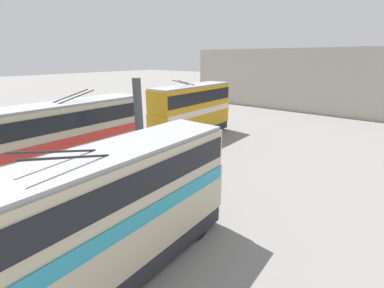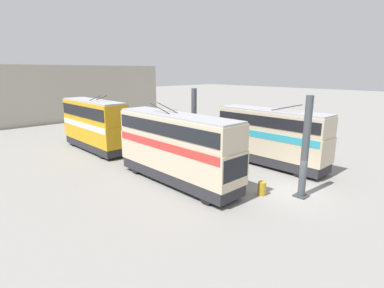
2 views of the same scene
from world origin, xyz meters
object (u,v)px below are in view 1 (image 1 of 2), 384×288
(person_aisle_midway, at_px, (109,201))
(person_by_right_row, at_px, (117,166))
(bus_right_mid, at_px, (192,109))
(bus_left_far, at_px, (111,210))
(bus_right_near, at_px, (58,140))

(person_aisle_midway, bearing_deg, person_by_right_row, 164.68)
(bus_right_mid, relative_size, person_by_right_row, 5.53)
(bus_right_mid, relative_size, person_aisle_midway, 5.80)
(person_by_right_row, bearing_deg, person_aisle_midway, 128.92)
(bus_left_far, bearing_deg, person_by_right_row, 54.08)
(person_aisle_midway, xyz_separation_m, person_by_right_row, (2.79, 3.19, 0.05))
(person_aisle_midway, relative_size, person_by_right_row, 0.95)
(bus_right_mid, bearing_deg, bus_left_far, -150.27)
(bus_right_mid, distance_m, person_by_right_row, 10.78)
(bus_right_mid, distance_m, person_aisle_midway, 14.33)
(bus_right_mid, bearing_deg, person_by_right_row, -168.87)
(bus_left_far, distance_m, person_aisle_midway, 4.41)
(bus_left_far, bearing_deg, bus_right_near, 75.19)
(person_aisle_midway, bearing_deg, bus_right_near, -157.21)
(bus_right_near, distance_m, person_aisle_midway, 5.63)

